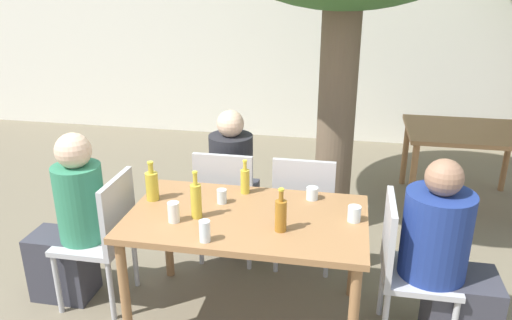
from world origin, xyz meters
name	(u,v)px	position (x,y,z in m)	size (l,w,h in m)	color
ground_plane	(248,316)	(0.00, 0.00, 0.00)	(30.00, 30.00, 0.00)	#706651
cafe_building_wall	(308,33)	(0.00, 3.87, 1.40)	(10.00, 0.08, 2.80)	white
dining_table_front	(247,227)	(0.00, 0.00, 0.67)	(1.46, 0.86, 0.75)	#996B42
dining_table_back	(467,140)	(1.69, 2.09, 0.65)	(1.12, 0.88, 0.75)	#996B42
patio_chair_0	(105,232)	(-0.97, 0.00, 0.53)	(0.44, 0.44, 0.93)	#B2B2B7
patio_chair_1	(406,263)	(0.97, 0.00, 0.53)	(0.44, 0.44, 0.93)	#B2B2B7
patio_chair_2	(227,198)	(-0.29, 0.66, 0.53)	(0.44, 0.44, 0.93)	#B2B2B7
patio_chair_3	(304,205)	(0.29, 0.66, 0.53)	(0.44, 0.44, 0.93)	#B2B2B7
person_seated_0	(71,227)	(-1.20, 0.00, 0.54)	(0.56, 0.31, 1.21)	#383842
person_seated_1	(447,265)	(1.20, 0.00, 0.54)	(0.59, 0.39, 1.20)	#383842
person_seated_2	(234,186)	(-0.29, 0.90, 0.53)	(0.34, 0.57, 1.18)	#383842
oil_cruet_0	(152,185)	(-0.65, 0.11, 0.85)	(0.08, 0.08, 0.26)	gold
amber_bottle_1	(281,215)	(0.23, -0.15, 0.86)	(0.07, 0.07, 0.27)	#9E661E
oil_cruet_2	(196,200)	(-0.29, -0.08, 0.87)	(0.07, 0.07, 0.30)	gold
oil_cruet_3	(245,180)	(-0.08, 0.32, 0.84)	(0.06, 0.06, 0.24)	gold
drinking_glass_0	(354,214)	(0.64, 0.05, 0.80)	(0.08, 0.08, 0.10)	silver
drinking_glass_1	(222,196)	(-0.19, 0.14, 0.80)	(0.06, 0.06, 0.09)	silver
drinking_glass_2	(205,231)	(-0.16, -0.35, 0.81)	(0.06, 0.06, 0.12)	white
drinking_glass_3	(312,193)	(0.37, 0.31, 0.79)	(0.08, 0.08, 0.08)	silver
drinking_glass_4	(174,212)	(-0.41, -0.16, 0.81)	(0.07, 0.07, 0.12)	silver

